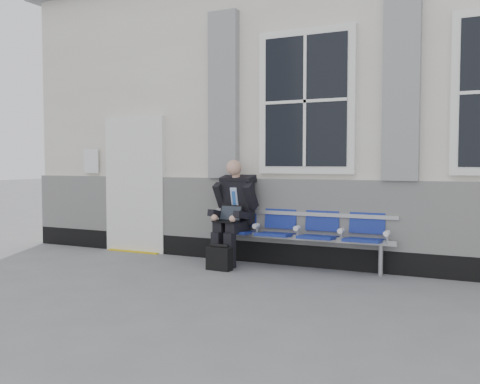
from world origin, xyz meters
The scene contains 4 objects.
ground centered at (0.00, 0.00, 0.00)m, with size 70.00×70.00×0.00m, color slate.
bench centered at (-2.20, 1.32, 0.55)m, with size 2.60×0.47×0.91m.
businessman centered at (-3.10, 1.19, 0.79)m, with size 0.61×0.82×1.46m.
briefcase centered at (-3.09, 0.72, 0.16)m, with size 0.35×0.16×0.35m.
Camera 1 is at (0.22, -5.47, 1.44)m, focal length 40.00 mm.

